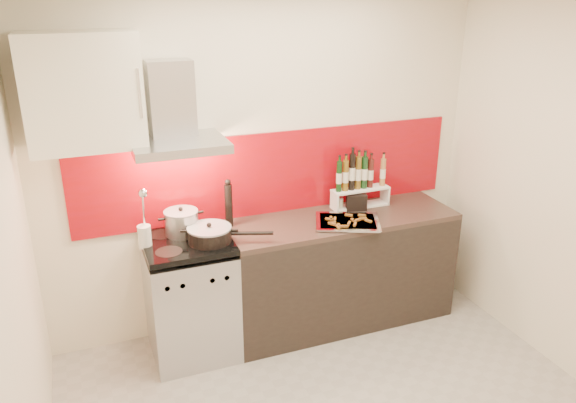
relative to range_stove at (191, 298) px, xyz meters
name	(u,v)px	position (x,y,z in m)	size (l,w,h in m)	color
back_wall	(267,163)	(0.70, 0.30, 0.86)	(3.40, 0.02, 2.60)	silver
left_wall	(7,292)	(-1.00, -1.10, 0.86)	(0.02, 2.80, 2.60)	silver
backsplash	(273,173)	(0.75, 0.29, 0.78)	(3.00, 0.02, 0.64)	#9D080C
range_stove	(191,298)	(0.00, 0.00, 0.00)	(0.60, 0.60, 0.91)	#B7B7BA
counter	(340,269)	(1.20, 0.00, 0.01)	(1.80, 0.60, 0.90)	black
range_hood	(174,118)	(0.00, 0.14, 1.30)	(0.62, 0.50, 0.61)	#B7B7BA
upper_cabinet	(83,92)	(-0.55, 0.13, 1.51)	(0.70, 0.35, 0.72)	white
stock_pot	(182,222)	(-0.01, 0.11, 0.56)	(0.24, 0.24, 0.21)	#B7B7BA
saute_pan	(210,234)	(0.15, -0.08, 0.52)	(0.57, 0.31, 0.14)	black
utensil_jar	(144,230)	(-0.28, 0.00, 0.59)	(0.09, 0.14, 0.44)	silver
pepper_mill	(229,204)	(0.35, 0.15, 0.63)	(0.06, 0.06, 0.36)	black
step_shelf	(359,183)	(1.42, 0.15, 0.66)	(0.48, 0.13, 0.45)	white
caddy_box	(356,203)	(1.37, 0.09, 0.52)	(0.16, 0.07, 0.14)	black
baking_tray	(347,222)	(1.18, -0.13, 0.47)	(0.57, 0.52, 0.03)	silver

